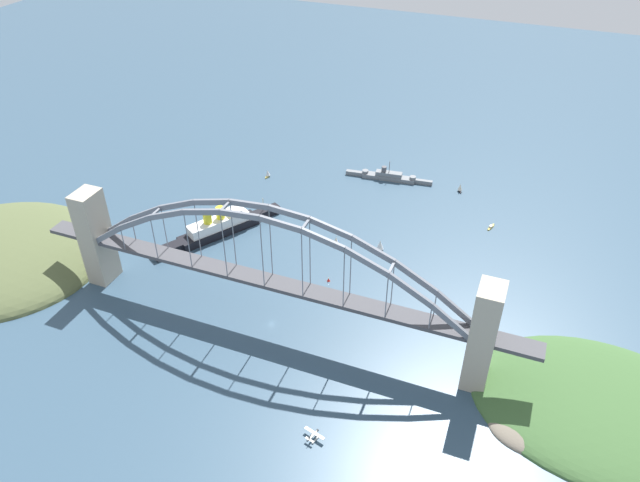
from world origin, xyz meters
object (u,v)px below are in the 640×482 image
Objects in this scene: small_boat_2 at (380,245)px; channel_marker_buoy at (329,280)px; ocean_liner at (218,227)px; naval_cruiser at (388,176)px; small_boat_3 at (460,188)px; small_boat_4 at (336,241)px; seaplane_taxiing_near_bridge at (314,436)px; small_boat_0 at (268,173)px; harbor_arch_bridge at (268,279)px; small_boat_1 at (491,227)px.

small_boat_2 is 3.32× the size of channel_marker_buoy.
ocean_liner is 95.19m from channel_marker_buoy.
naval_cruiser is 7.90× the size of small_boat_2.
channel_marker_buoy is (-21.17, -44.69, -3.07)m from small_boat_2.
small_boat_4 reaches higher than small_boat_3.
small_boat_0 is (-132.31, 224.87, 1.28)m from seaplane_taxiing_near_bridge.
naval_cruiser is 59.28m from small_boat_3.
small_boat_3 is at bearing 69.96° from small_boat_2.
small_boat_2 reaches higher than small_boat_3.
small_boat_3 is (36.48, 100.02, -0.67)m from small_boat_2.
small_boat_3 is 0.92× the size of small_boat_4.
ocean_liner is at bearing -140.56° from small_boat_3.
harbor_arch_bridge is at bearing -111.10° from small_boat_3.
small_boat_0 reaches higher than channel_marker_buoy.
seaplane_taxiing_near_bridge is at bearing -72.55° from channel_marker_buoy.
harbor_arch_bridge is 90.60m from seaplane_taxiing_near_bridge.
small_boat_0 is 157.69m from small_boat_3.
small_boat_0 is at bearing 116.24° from harbor_arch_bridge.
naval_cruiser is 142.31m from channel_marker_buoy.
seaplane_taxiing_near_bridge is 1.41× the size of small_boat_4.
small_boat_3 is at bearing 12.83° from small_boat_0.
small_boat_3 is 155.79m from channel_marker_buoy.
naval_cruiser is 7.50× the size of small_boat_1.
harbor_arch_bridge is 106.56m from small_boat_2.
channel_marker_buoy is (-88.86, -101.08, 0.34)m from small_boat_1.
harbor_arch_bridge reaches higher than seaplane_taxiing_near_bridge.
small_boat_1 is (181.55, 80.04, -5.32)m from ocean_liner.
small_boat_1 is at bearing 54.84° from harbor_arch_bridge.
ocean_liner reaches higher than naval_cruiser.
harbor_arch_bridge is 32.86× the size of small_boat_2.
small_boat_1 is at bearing 48.68° from channel_marker_buoy.
small_boat_2 reaches higher than small_boat_0.
small_boat_0 is (-78.65, 159.56, -31.35)m from harbor_arch_bridge.
channel_marker_buoy is (17.46, 49.86, -33.44)m from harbor_arch_bridge.
small_boat_2 reaches higher than channel_marker_buoy.
small_boat_2 is (-15.03, 159.86, 2.27)m from seaplane_taxiing_near_bridge.
small_boat_0 is at bearing -160.98° from naval_cruiser.
small_boat_3 is (59.22, 2.42, 0.64)m from naval_cruiser.
small_boat_3 is (153.75, 35.01, 0.32)m from small_boat_0.
small_boat_1 is 53.72m from small_boat_3.
small_boat_3 is (-31.21, 43.64, 2.75)m from small_boat_1.
seaplane_taxiing_near_bridge is 4.23× the size of channel_marker_buoy.
small_boat_4 is (-66.91, -105.78, 0.09)m from small_boat_3.
small_boat_1 is 1.17× the size of small_boat_4.
ocean_liner is 116.31m from small_boat_2.
ocean_liner reaches higher than channel_marker_buoy.
harbor_arch_bridge is 107.23m from ocean_liner.
naval_cruiser is at bearing 85.75° from small_boat_4.
small_boat_2 is at bearing -29.00° from small_boat_0.
ocean_liner is 13.26× the size of small_boat_0.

